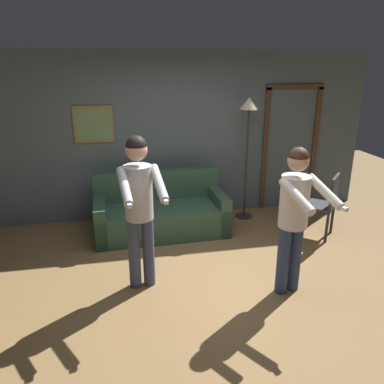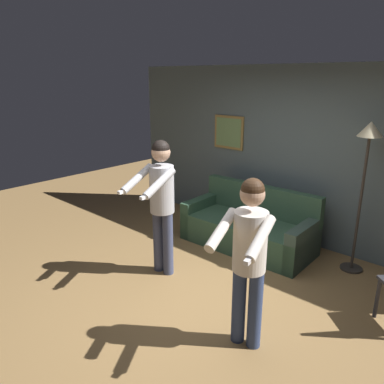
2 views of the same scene
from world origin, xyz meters
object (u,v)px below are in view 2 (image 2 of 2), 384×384
Objects in this scene: person_standing_left at (161,195)px; person_standing_right at (249,250)px; torchiere_lamp at (367,153)px; couch at (249,228)px.

person_standing_right is (1.56, -0.42, -0.07)m from person_standing_left.
person_standing_left is (-1.79, -1.71, -0.51)m from torchiere_lamp.
torchiere_lamp is at bearing 43.80° from person_standing_left.
person_standing_left is at bearing 164.90° from person_standing_right.
torchiere_lamp is (1.41, 0.31, 1.28)m from couch.
person_standing_left is 1.62m from person_standing_right.
person_standing_left reaches higher than person_standing_right.
torchiere_lamp reaches higher than couch.
torchiere_lamp is 1.12× the size of person_standing_left.
torchiere_lamp is 2.53m from person_standing_left.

